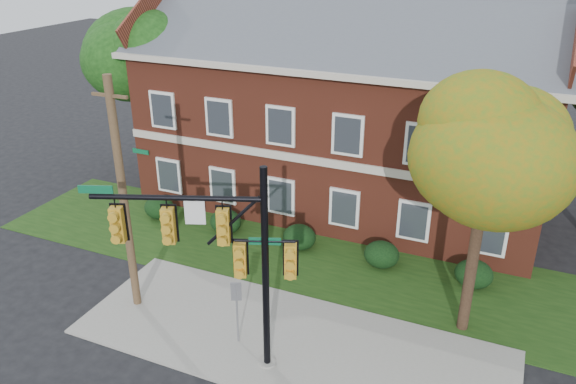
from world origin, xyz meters
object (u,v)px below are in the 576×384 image
at_px(tree_left_rear, 151,52).
at_px(utility_pole, 124,198).
at_px(hedge_left, 226,222).
at_px(hedge_right, 382,254).
at_px(apartment_building, 344,101).
at_px(tree_near_right, 500,141).
at_px(hedge_far_right, 474,274).
at_px(sign_post, 237,303).
at_px(traffic_signal, 223,249).
at_px(hedge_center, 299,237).
at_px(hedge_far_left, 159,207).

distance_m(tree_left_rear, utility_pole, 11.98).
height_order(hedge_left, hedge_right, same).
bearing_deg(utility_pole, hedge_left, 85.77).
distance_m(apartment_building, tree_near_right, 10.97).
distance_m(apartment_building, hedge_right, 7.73).
relative_size(hedge_far_right, sign_post, 0.61).
xyz_separation_m(apartment_building, traffic_signal, (0.71, -12.59, -0.93)).
xyz_separation_m(hedge_left, sign_post, (4.00, -6.34, 1.03)).
bearing_deg(hedge_left, apartment_building, 56.33).
relative_size(apartment_building, hedge_right, 13.43).
relative_size(hedge_center, utility_pole, 0.17).
height_order(hedge_far_left, tree_left_rear, tree_left_rear).
relative_size(apartment_building, tree_left_rear, 2.12).
bearing_deg(tree_near_right, hedge_right, 142.72).
bearing_deg(traffic_signal, hedge_far_right, 28.36).
relative_size(hedge_far_right, tree_left_rear, 0.16).
relative_size(hedge_center, sign_post, 0.61).
xyz_separation_m(hedge_far_left, hedge_center, (7.00, 0.00, 0.00)).
bearing_deg(tree_near_right, utility_pole, -164.20).
xyz_separation_m(hedge_left, tree_left_rear, (-6.23, 4.14, 6.16)).
distance_m(apartment_building, hedge_far_right, 9.82).
height_order(hedge_far_left, hedge_right, same).
relative_size(traffic_signal, sign_post, 2.85).
relative_size(apartment_building, hedge_left, 13.43).
distance_m(hedge_left, tree_near_right, 12.68).
xyz_separation_m(tree_near_right, utility_pole, (-10.99, -3.11, -2.50)).
distance_m(hedge_far_left, sign_post, 9.88).
xyz_separation_m(hedge_right, tree_near_right, (3.72, -2.83, 6.14)).
distance_m(hedge_far_left, traffic_signal, 11.22).
bearing_deg(tree_left_rear, hedge_far_right, -13.89).
xyz_separation_m(hedge_center, traffic_signal, (0.71, -7.34, 3.53)).
bearing_deg(apartment_building, tree_near_right, -48.23).
relative_size(hedge_right, tree_left_rear, 0.16).
xyz_separation_m(tree_left_rear, traffic_signal, (10.44, -11.48, -2.62)).
relative_size(hedge_far_left, hedge_center, 1.00).
xyz_separation_m(hedge_far_right, tree_left_rear, (-16.73, 4.14, 6.16)).
bearing_deg(hedge_far_right, hedge_far_left, 180.00).
height_order(tree_left_rear, traffic_signal, tree_left_rear).
distance_m(traffic_signal, sign_post, 2.70).
bearing_deg(hedge_far_left, traffic_signal, -43.60).
relative_size(apartment_building, hedge_center, 13.43).
bearing_deg(utility_pole, traffic_signal, -19.06).
distance_m(hedge_left, hedge_right, 7.00).
relative_size(tree_near_right, tree_left_rear, 0.97).
relative_size(hedge_far_right, traffic_signal, 0.21).
bearing_deg(utility_pole, hedge_far_left, 116.88).
bearing_deg(hedge_right, hedge_center, 180.00).
distance_m(hedge_left, traffic_signal, 9.17).
bearing_deg(tree_left_rear, tree_near_right, -22.36).
relative_size(hedge_left, sign_post, 0.61).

